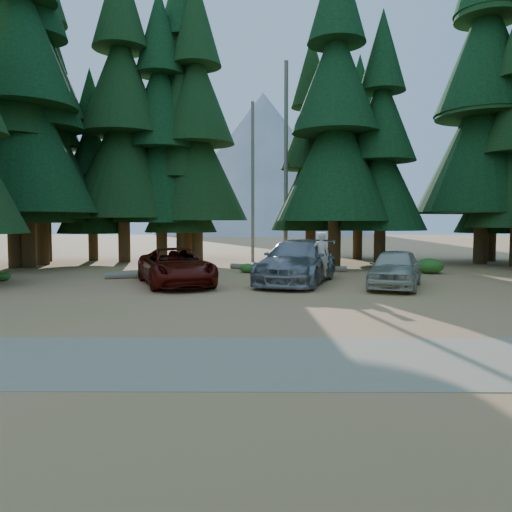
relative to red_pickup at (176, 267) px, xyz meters
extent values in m
plane|color=tan|center=(4.15, -4.33, -0.75)|extent=(160.00, 160.00, 0.00)
cube|color=tan|center=(4.15, -10.83, -0.74)|extent=(26.00, 3.50, 0.01)
cylinder|color=#6F6858|center=(4.95, 10.17, 5.25)|extent=(0.24, 0.24, 12.00)
cylinder|color=#6F6858|center=(2.95, 11.67, 4.25)|extent=(0.20, 0.20, 10.00)
cone|color=#919499|center=(4.15, 80.67, 13.25)|extent=(44.00, 44.00, 28.00)
cone|color=#919499|center=(-3.85, 90.67, 9.25)|extent=(36.00, 36.00, 20.00)
imported|color=#5A0E07|center=(0.00, 0.00, 0.00)|extent=(4.18, 5.89, 1.49)
imported|color=gray|center=(4.93, 0.71, 0.14)|extent=(4.28, 6.61, 1.78)
imported|color=beige|center=(8.59, -0.75, 0.01)|extent=(3.22, 4.77, 1.51)
imported|color=beige|center=(5.85, 0.17, 0.49)|extent=(0.69, 0.49, 1.78)
cylinder|color=white|center=(5.85, 0.22, 1.36)|extent=(0.36, 0.36, 0.04)
cylinder|color=#6F6858|center=(-1.61, 2.67, -0.60)|extent=(3.90, 1.53, 0.29)
cylinder|color=#6F6858|center=(3.29, 6.17, -0.60)|extent=(3.06, 2.11, 0.28)
cylinder|color=#6F6858|center=(5.43, 5.40, -0.59)|extent=(4.71, 0.72, 0.30)
ellipsoid|color=#2C611D|center=(-1.63, 2.24, -0.49)|extent=(0.93, 0.93, 0.51)
ellipsoid|color=#2C611D|center=(-1.57, 3.64, -0.49)|extent=(0.92, 0.92, 0.51)
ellipsoid|color=#2C611D|center=(4.37, 3.39, -0.42)|extent=(1.20, 1.20, 0.66)
ellipsoid|color=#2C611D|center=(2.76, 4.95, -0.52)|extent=(0.82, 0.82, 0.45)
ellipsoid|color=#2C611D|center=(9.21, 2.47, -0.46)|extent=(1.03, 1.03, 0.57)
ellipsoid|color=#2C611D|center=(11.75, 4.59, -0.38)|extent=(1.34, 1.34, 0.74)
ellipsoid|color=#2C611D|center=(-7.72, 1.35, -0.55)|extent=(0.69, 0.69, 0.38)
camera|label=1|loc=(3.33, -19.90, 1.82)|focal=35.00mm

